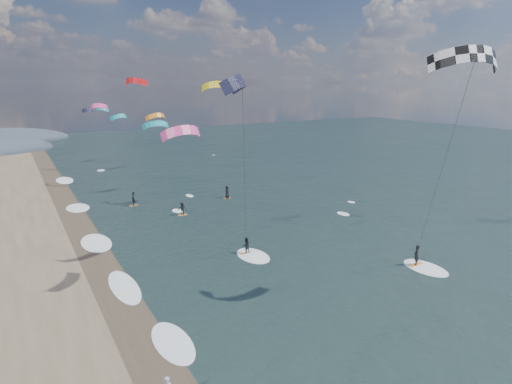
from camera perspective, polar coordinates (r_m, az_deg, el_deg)
ground at (r=28.68m, az=14.70°, el=-18.78°), size 260.00×260.00×0.00m
wet_sand_strip at (r=31.23m, az=-16.46°, el=-15.94°), size 3.00×240.00×0.00m
kitesurfer_near_a at (r=31.75m, az=25.97°, el=10.44°), size 8.03×9.09×18.08m
kitesurfer_near_b at (r=32.86m, az=-1.38°, el=5.68°), size 6.69×9.08×16.49m
far_kitesurfers at (r=55.43m, az=-9.10°, el=-1.09°), size 13.27×7.93×1.83m
bg_kite_field at (r=71.69m, az=-15.28°, el=10.80°), size 14.98×75.97×7.92m
shoreline_surf at (r=35.57m, az=-16.46°, el=-12.03°), size 2.40×79.40×0.11m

